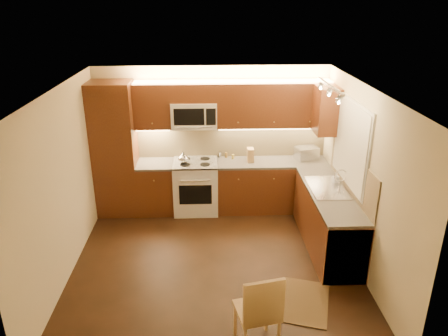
{
  "coord_description": "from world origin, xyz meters",
  "views": [
    {
      "loc": [
        -0.09,
        -5.23,
        3.57
      ],
      "look_at": [
        0.15,
        0.55,
        1.25
      ],
      "focal_mm": 34.45,
      "sensor_mm": 36.0,
      "label": 1
    }
  ],
  "objects_px": {
    "kettle": "(183,158)",
    "toaster_oven": "(306,153)",
    "knife_block": "(250,155)",
    "sink": "(328,184)",
    "dining_chair": "(257,309)",
    "microwave": "(194,115)",
    "soap_bottle": "(336,178)",
    "stove": "(196,186)"
  },
  "relations": [
    {
      "from": "kettle",
      "to": "stove",
      "type": "bearing_deg",
      "value": 0.37
    },
    {
      "from": "stove",
      "to": "microwave",
      "type": "xyz_separation_m",
      "value": [
        0.0,
        0.14,
        1.26
      ]
    },
    {
      "from": "stove",
      "to": "sink",
      "type": "distance_m",
      "value": 2.35
    },
    {
      "from": "stove",
      "to": "knife_block",
      "type": "bearing_deg",
      "value": 2.19
    },
    {
      "from": "microwave",
      "to": "kettle",
      "type": "bearing_deg",
      "value": -133.86
    },
    {
      "from": "stove",
      "to": "kettle",
      "type": "relative_size",
      "value": 4.38
    },
    {
      "from": "toaster_oven",
      "to": "soap_bottle",
      "type": "height_order",
      "value": "toaster_oven"
    },
    {
      "from": "microwave",
      "to": "dining_chair",
      "type": "distance_m",
      "value": 3.67
    },
    {
      "from": "microwave",
      "to": "toaster_oven",
      "type": "relative_size",
      "value": 2.06
    },
    {
      "from": "stove",
      "to": "knife_block",
      "type": "height_order",
      "value": "knife_block"
    },
    {
      "from": "stove",
      "to": "toaster_oven",
      "type": "distance_m",
      "value": 2.03
    },
    {
      "from": "stove",
      "to": "toaster_oven",
      "type": "bearing_deg",
      "value": 3.3
    },
    {
      "from": "soap_bottle",
      "to": "dining_chair",
      "type": "xyz_separation_m",
      "value": [
        -1.46,
        -2.32,
        -0.5
      ]
    },
    {
      "from": "kettle",
      "to": "toaster_oven",
      "type": "distance_m",
      "value": 2.15
    },
    {
      "from": "knife_block",
      "to": "dining_chair",
      "type": "height_order",
      "value": "knife_block"
    },
    {
      "from": "kettle",
      "to": "microwave",
      "type": "bearing_deg",
      "value": 26.62
    },
    {
      "from": "sink",
      "to": "stove",
      "type": "bearing_deg",
      "value": 150.64
    },
    {
      "from": "sink",
      "to": "toaster_oven",
      "type": "distance_m",
      "value": 1.24
    },
    {
      "from": "toaster_oven",
      "to": "knife_block",
      "type": "distance_m",
      "value": 1.0
    },
    {
      "from": "microwave",
      "to": "knife_block",
      "type": "xyz_separation_m",
      "value": [
        0.95,
        -0.1,
        -0.7
      ]
    },
    {
      "from": "sink",
      "to": "kettle",
      "type": "bearing_deg",
      "value": 154.41
    },
    {
      "from": "kettle",
      "to": "dining_chair",
      "type": "bearing_deg",
      "value": -93.51
    },
    {
      "from": "microwave",
      "to": "sink",
      "type": "distance_m",
      "value": 2.48
    },
    {
      "from": "microwave",
      "to": "toaster_oven",
      "type": "distance_m",
      "value": 2.07
    },
    {
      "from": "sink",
      "to": "dining_chair",
      "type": "bearing_deg",
      "value": -121.16
    },
    {
      "from": "stove",
      "to": "knife_block",
      "type": "xyz_separation_m",
      "value": [
        0.95,
        0.04,
        0.56
      ]
    },
    {
      "from": "sink",
      "to": "toaster_oven",
      "type": "xyz_separation_m",
      "value": [
        -0.05,
        1.24,
        0.04
      ]
    },
    {
      "from": "toaster_oven",
      "to": "sink",
      "type": "bearing_deg",
      "value": -103.86
    },
    {
      "from": "knife_block",
      "to": "dining_chair",
      "type": "relative_size",
      "value": 0.24
    },
    {
      "from": "sink",
      "to": "toaster_oven",
      "type": "bearing_deg",
      "value": 92.43
    },
    {
      "from": "microwave",
      "to": "kettle",
      "type": "xyz_separation_m",
      "value": [
        -0.2,
        -0.21,
        -0.69
      ]
    },
    {
      "from": "stove",
      "to": "microwave",
      "type": "height_order",
      "value": "microwave"
    },
    {
      "from": "sink",
      "to": "dining_chair",
      "type": "height_order",
      "value": "sink"
    },
    {
      "from": "toaster_oven",
      "to": "dining_chair",
      "type": "xyz_separation_m",
      "value": [
        -1.23,
        -3.37,
        -0.52
      ]
    },
    {
      "from": "knife_block",
      "to": "kettle",
      "type": "bearing_deg",
      "value": -176.88
    },
    {
      "from": "soap_bottle",
      "to": "dining_chair",
      "type": "distance_m",
      "value": 2.78
    },
    {
      "from": "microwave",
      "to": "toaster_oven",
      "type": "xyz_separation_m",
      "value": [
        1.95,
        -0.02,
        -0.71
      ]
    },
    {
      "from": "sink",
      "to": "dining_chair",
      "type": "xyz_separation_m",
      "value": [
        -1.29,
        -2.13,
        -0.49
      ]
    },
    {
      "from": "stove",
      "to": "soap_bottle",
      "type": "distance_m",
      "value": 2.43
    },
    {
      "from": "toaster_oven",
      "to": "dining_chair",
      "type": "height_order",
      "value": "toaster_oven"
    },
    {
      "from": "soap_bottle",
      "to": "toaster_oven",
      "type": "bearing_deg",
      "value": 92.67
    },
    {
      "from": "kettle",
      "to": "knife_block",
      "type": "relative_size",
      "value": 0.88
    }
  ]
}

